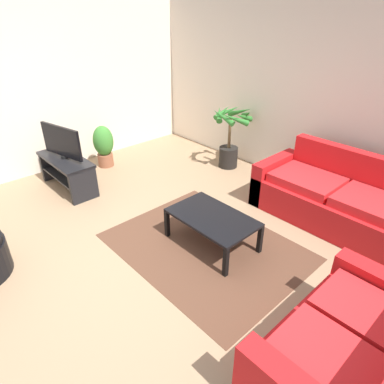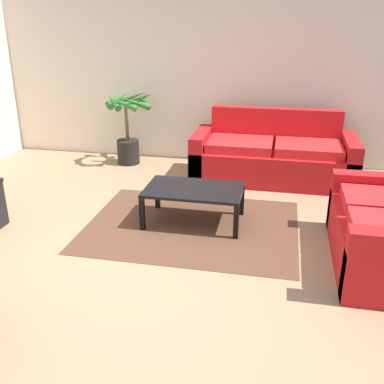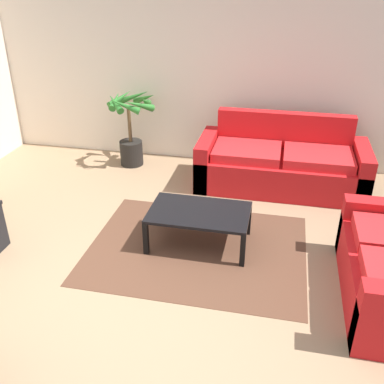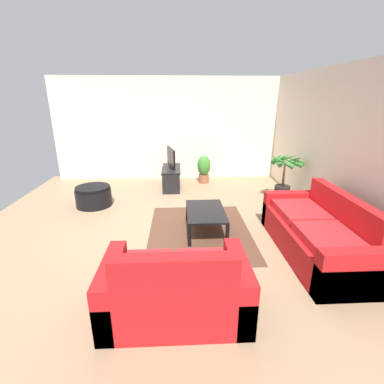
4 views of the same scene
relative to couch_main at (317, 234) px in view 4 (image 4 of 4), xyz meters
name	(u,v)px [view 4 (image 4 of 4)]	position (x,y,z in m)	size (l,w,h in m)	color
ground_plane	(163,222)	(-1.18, -2.28, -0.30)	(6.60, 6.60, 0.00)	#937556
wall_back	(334,148)	(-1.18, 0.72, 1.05)	(6.00, 0.06, 2.70)	beige
wall_left	(167,129)	(-4.18, -2.28, 1.05)	(0.06, 6.00, 2.70)	beige
couch_main	(317,234)	(0.00, 0.00, 0.00)	(2.13, 0.90, 0.90)	red
couch_loveseat	(176,289)	(1.10, -2.03, 0.00)	(0.90, 1.49, 0.90)	red
tv_stand	(171,175)	(-3.26, -2.17, 0.03)	(1.10, 0.45, 0.51)	black
tv	(171,157)	(-3.26, -2.16, 0.47)	(0.80, 0.22, 0.50)	black
coffee_table	(206,213)	(-0.77, -1.54, 0.04)	(1.02, 0.63, 0.39)	black
area_rug	(200,231)	(-0.77, -1.64, -0.30)	(2.20, 1.70, 0.01)	#513323
potted_palm	(284,178)	(-2.12, 0.28, 0.24)	(0.73, 0.79, 1.08)	black
potted_plant_small	(204,168)	(-3.63, -1.31, 0.09)	(0.35, 0.35, 0.73)	brown
ottoman	(94,196)	(-2.09, -3.78, -0.09)	(0.73, 0.73, 0.42)	black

